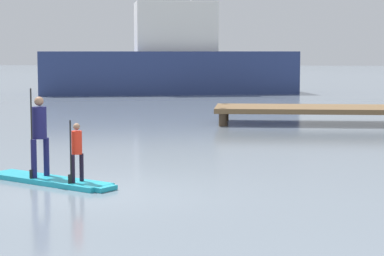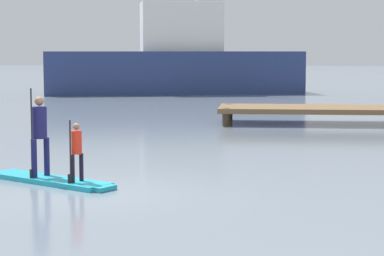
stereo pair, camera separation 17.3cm
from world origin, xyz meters
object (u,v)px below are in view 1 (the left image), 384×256
object	(u,v)px
paddler_child_solo	(77,149)
paddleboard_near	(51,181)
paddler_adult	(39,131)
fishing_boat_white_large	(169,63)

from	to	relation	value
paddler_child_solo	paddleboard_near	bearing A→B (deg)	148.13
paddler_adult	fishing_boat_white_large	xyz separation A→B (m)	(-0.92, 31.61, 0.84)
paddleboard_near	paddler_adult	distance (m)	1.04
paddler_child_solo	fishing_boat_white_large	bearing A→B (deg)	93.24
paddler_child_solo	fishing_boat_white_large	world-z (taller)	fishing_boat_white_large
paddleboard_near	paddler_child_solo	bearing A→B (deg)	-31.87
fishing_boat_white_large	paddleboard_near	bearing A→B (deg)	-87.87
paddler_adult	fishing_boat_white_large	world-z (taller)	fishing_boat_white_large
paddleboard_near	paddler_adult	world-z (taller)	paddler_adult
paddleboard_near	fishing_boat_white_large	bearing A→B (deg)	92.13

